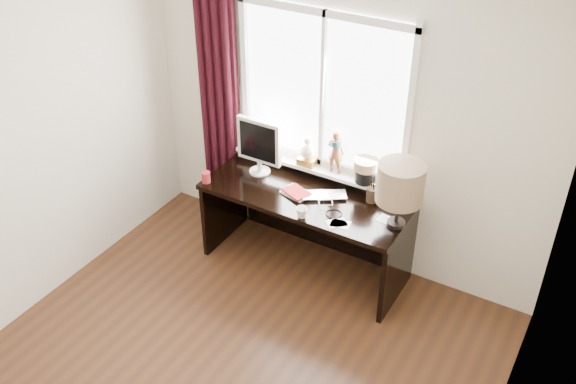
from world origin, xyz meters
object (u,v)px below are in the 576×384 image
Objects in this scene: red_cup at (206,177)px; monitor at (259,144)px; mug at (302,212)px; desk at (312,212)px; laptop at (325,195)px; table_lamp at (400,184)px.

monitor is at bearing 50.01° from red_cup.
red_cup reaches higher than mug.
desk is 0.72m from monitor.
monitor reaches higher than red_cup.
laptop is at bearing -4.81° from monitor.
mug reaches higher than desk.
laptop is at bearing 17.61° from red_cup.
laptop is 0.99m from red_cup.
red_cup is (-0.95, -0.30, 0.03)m from laptop.
table_lamp reaches higher than red_cup.
mug is 0.17× the size of table_lamp.
table_lamp is (1.58, 0.24, 0.32)m from red_cup.
mug is at bearing -157.55° from table_lamp.
laptop is 0.21× the size of desk.
red_cup is 0.06× the size of desk.
laptop is 0.73m from table_lamp.
monitor reaches higher than laptop.
red_cup is 0.52m from monitor.
laptop is 3.71× the size of red_cup.
monitor is (-0.63, 0.39, 0.23)m from mug.
desk is (0.80, 0.36, -0.29)m from red_cup.
laptop reaches higher than desk.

